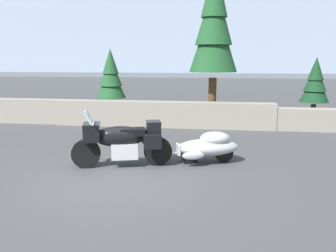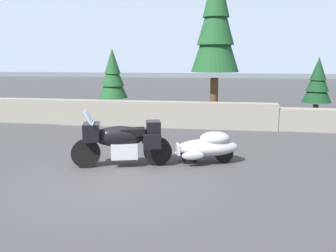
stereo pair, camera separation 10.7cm
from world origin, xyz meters
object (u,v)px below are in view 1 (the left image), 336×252
at_px(car_shaped_trailer, 208,146).
at_px(pine_tree_secondary, 111,76).
at_px(pine_tree_far_right, 315,82).
at_px(touring_motorcycle, 122,140).
at_px(pine_tree_tall, 214,23).

bearing_deg(car_shaped_trailer, pine_tree_secondary, 126.92).
bearing_deg(pine_tree_far_right, touring_motorcycle, -131.62).
distance_m(pine_tree_tall, pine_tree_secondary, 4.45).
bearing_deg(pine_tree_tall, touring_motorcycle, -107.58).
bearing_deg(pine_tree_tall, pine_tree_secondary, -177.25).
height_order(touring_motorcycle, car_shaped_trailer, touring_motorcycle).
height_order(pine_tree_tall, pine_tree_far_right, pine_tree_tall).
xyz_separation_m(car_shaped_trailer, pine_tree_secondary, (-4.00, 5.32, 1.38)).
height_order(touring_motorcycle, pine_tree_secondary, pine_tree_secondary).
relative_size(pine_tree_tall, pine_tree_secondary, 2.11).
height_order(car_shaped_trailer, pine_tree_far_right, pine_tree_far_right).
bearing_deg(car_shaped_trailer, pine_tree_far_right, 57.19).
xyz_separation_m(pine_tree_secondary, pine_tree_far_right, (7.84, 0.63, -0.21)).
bearing_deg(pine_tree_secondary, pine_tree_tall, 2.75).
relative_size(pine_tree_secondary, pine_tree_far_right, 1.13).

